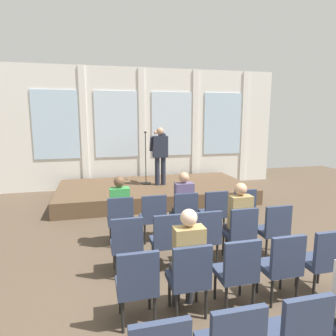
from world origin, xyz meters
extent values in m
plane|color=brown|center=(0.00, 0.00, 0.00)|extent=(18.11, 18.11, 0.00)
cube|color=silver|center=(0.00, 6.96, 1.97)|extent=(9.36, 0.10, 3.95)
cube|color=silver|center=(-2.81, 6.90, 2.11)|extent=(1.38, 0.04, 2.14)
cube|color=silver|center=(-1.96, 6.91, 1.97)|extent=(0.20, 0.08, 3.95)
cube|color=silver|center=(-0.94, 6.90, 2.11)|extent=(1.38, 0.04, 2.14)
cube|color=silver|center=(-0.09, 6.91, 1.97)|extent=(0.20, 0.08, 3.95)
cube|color=silver|center=(0.94, 6.90, 2.11)|extent=(1.38, 0.04, 2.14)
cube|color=silver|center=(1.78, 6.91, 1.97)|extent=(0.20, 0.08, 3.95)
cube|color=silver|center=(2.81, 6.90, 2.11)|extent=(1.38, 0.04, 2.14)
cube|color=silver|center=(3.65, 6.91, 1.97)|extent=(0.20, 0.08, 3.95)
cube|color=brown|center=(0.00, 5.30, 0.20)|extent=(5.44, 2.74, 0.40)
cylinder|color=#232838|center=(0.08, 5.26, 0.81)|extent=(0.14, 0.14, 0.81)
cylinder|color=#232838|center=(0.26, 5.26, 0.81)|extent=(0.14, 0.14, 0.81)
cube|color=#232838|center=(0.17, 5.26, 1.52)|extent=(0.42, 0.22, 0.61)
cube|color=maroon|center=(0.17, 5.37, 1.59)|extent=(0.06, 0.01, 0.37)
sphere|color=tan|center=(0.17, 5.27, 1.96)|extent=(0.21, 0.21, 0.21)
cylinder|color=#232838|center=(-0.07, 5.34, 1.61)|extent=(0.09, 0.28, 0.45)
cylinder|color=#232838|center=(0.31, 5.39, 1.83)|extent=(0.15, 0.36, 0.15)
cylinder|color=#232838|center=(0.25, 5.52, 1.85)|extent=(0.11, 0.34, 0.15)
sphere|color=tan|center=(0.14, 5.79, 1.89)|extent=(0.10, 0.10, 0.10)
cylinder|color=black|center=(-0.22, 5.47, 0.42)|extent=(0.28, 0.28, 0.03)
cylinder|color=black|center=(-0.22, 5.47, 1.16)|extent=(0.02, 0.02, 1.45)
sphere|color=#262626|center=(-0.22, 5.47, 1.92)|extent=(0.07, 0.07, 0.07)
cylinder|color=black|center=(-1.06, 2.53, 0.20)|extent=(0.04, 0.04, 0.40)
cylinder|color=black|center=(-1.42, 2.53, 0.20)|extent=(0.04, 0.04, 0.40)
cylinder|color=black|center=(-1.06, 2.19, 0.20)|extent=(0.04, 0.04, 0.40)
cylinder|color=black|center=(-1.42, 2.19, 0.20)|extent=(0.04, 0.04, 0.40)
cube|color=#2D3851|center=(-1.24, 2.36, 0.44)|extent=(0.46, 0.44, 0.08)
cube|color=#2D3851|center=(-1.24, 2.17, 0.71)|extent=(0.46, 0.06, 0.46)
cylinder|color=#2D2D33|center=(-1.33, 2.54, 0.22)|extent=(0.10, 0.10, 0.44)
cylinder|color=#2D2D33|center=(-1.15, 2.54, 0.22)|extent=(0.10, 0.10, 0.44)
cube|color=#2D2D33|center=(-1.24, 2.42, 0.50)|extent=(0.34, 0.36, 0.12)
cube|color=green|center=(-1.24, 2.31, 0.83)|extent=(0.36, 0.20, 0.53)
sphere|color=brown|center=(-1.24, 2.33, 1.20)|extent=(0.20, 0.20, 0.20)
cylinder|color=black|center=(-0.44, 2.53, 0.20)|extent=(0.04, 0.04, 0.40)
cylinder|color=black|center=(-0.80, 2.53, 0.20)|extent=(0.04, 0.04, 0.40)
cylinder|color=black|center=(-0.44, 2.19, 0.20)|extent=(0.04, 0.04, 0.40)
cylinder|color=black|center=(-0.80, 2.19, 0.20)|extent=(0.04, 0.04, 0.40)
cube|color=#2D3851|center=(-0.62, 2.36, 0.44)|extent=(0.46, 0.44, 0.08)
cube|color=#2D3851|center=(-0.62, 2.17, 0.71)|extent=(0.46, 0.06, 0.46)
cylinder|color=black|center=(0.18, 2.53, 0.20)|extent=(0.04, 0.04, 0.40)
cylinder|color=black|center=(-0.18, 2.53, 0.20)|extent=(0.04, 0.04, 0.40)
cylinder|color=black|center=(0.18, 2.19, 0.20)|extent=(0.04, 0.04, 0.40)
cylinder|color=black|center=(-0.18, 2.19, 0.20)|extent=(0.04, 0.04, 0.40)
cube|color=#2D3851|center=(0.00, 2.36, 0.44)|extent=(0.46, 0.44, 0.08)
cube|color=#2D3851|center=(0.00, 2.17, 0.71)|extent=(0.46, 0.06, 0.46)
cylinder|color=#2D2D33|center=(-0.09, 2.54, 0.22)|extent=(0.10, 0.10, 0.44)
cylinder|color=#2D2D33|center=(0.09, 2.54, 0.22)|extent=(0.10, 0.10, 0.44)
cube|color=#2D2D33|center=(0.00, 2.42, 0.50)|extent=(0.34, 0.36, 0.12)
cube|color=#594C72|center=(0.00, 2.31, 0.84)|extent=(0.36, 0.20, 0.55)
sphere|color=tan|center=(0.00, 2.33, 1.22)|extent=(0.20, 0.20, 0.20)
cylinder|color=black|center=(0.80, 2.53, 0.20)|extent=(0.04, 0.04, 0.40)
cylinder|color=black|center=(0.44, 2.53, 0.20)|extent=(0.04, 0.04, 0.40)
cylinder|color=black|center=(0.80, 2.19, 0.20)|extent=(0.04, 0.04, 0.40)
cylinder|color=black|center=(0.44, 2.19, 0.20)|extent=(0.04, 0.04, 0.40)
cube|color=#2D3851|center=(0.62, 2.36, 0.44)|extent=(0.46, 0.44, 0.08)
cube|color=#2D3851|center=(0.62, 2.17, 0.71)|extent=(0.46, 0.06, 0.46)
cylinder|color=black|center=(1.42, 2.53, 0.20)|extent=(0.04, 0.04, 0.40)
cylinder|color=black|center=(1.06, 2.53, 0.20)|extent=(0.04, 0.04, 0.40)
cylinder|color=black|center=(1.42, 2.19, 0.20)|extent=(0.04, 0.04, 0.40)
cylinder|color=black|center=(1.06, 2.19, 0.20)|extent=(0.04, 0.04, 0.40)
cube|color=#2D3851|center=(1.24, 2.36, 0.44)|extent=(0.46, 0.44, 0.08)
cube|color=#2D3851|center=(1.24, 2.17, 0.71)|extent=(0.46, 0.06, 0.46)
cylinder|color=black|center=(-1.06, 1.41, 0.20)|extent=(0.04, 0.04, 0.40)
cylinder|color=black|center=(-1.42, 1.41, 0.20)|extent=(0.04, 0.04, 0.40)
cylinder|color=black|center=(-1.06, 1.07, 0.20)|extent=(0.04, 0.04, 0.40)
cylinder|color=black|center=(-1.42, 1.07, 0.20)|extent=(0.04, 0.04, 0.40)
cube|color=#2D3851|center=(-1.24, 1.24, 0.44)|extent=(0.46, 0.44, 0.08)
cube|color=#2D3851|center=(-1.24, 1.05, 0.71)|extent=(0.46, 0.06, 0.46)
cylinder|color=black|center=(-0.44, 1.41, 0.20)|extent=(0.04, 0.04, 0.40)
cylinder|color=black|center=(-0.80, 1.41, 0.20)|extent=(0.04, 0.04, 0.40)
cylinder|color=black|center=(-0.44, 1.07, 0.20)|extent=(0.04, 0.04, 0.40)
cylinder|color=black|center=(-0.80, 1.07, 0.20)|extent=(0.04, 0.04, 0.40)
cube|color=#2D3851|center=(-0.62, 1.24, 0.44)|extent=(0.46, 0.44, 0.08)
cube|color=#2D3851|center=(-0.62, 1.05, 0.71)|extent=(0.46, 0.06, 0.46)
cylinder|color=black|center=(0.18, 1.41, 0.20)|extent=(0.04, 0.04, 0.40)
cylinder|color=black|center=(-0.18, 1.41, 0.20)|extent=(0.04, 0.04, 0.40)
cylinder|color=black|center=(0.18, 1.07, 0.20)|extent=(0.04, 0.04, 0.40)
cylinder|color=black|center=(-0.18, 1.07, 0.20)|extent=(0.04, 0.04, 0.40)
cube|color=#2D3851|center=(0.00, 1.24, 0.44)|extent=(0.46, 0.44, 0.08)
cube|color=#2D3851|center=(0.00, 1.05, 0.71)|extent=(0.46, 0.06, 0.46)
cylinder|color=black|center=(0.80, 1.41, 0.20)|extent=(0.04, 0.04, 0.40)
cylinder|color=black|center=(0.44, 1.41, 0.20)|extent=(0.04, 0.04, 0.40)
cylinder|color=black|center=(0.80, 1.07, 0.20)|extent=(0.04, 0.04, 0.40)
cylinder|color=black|center=(0.44, 1.07, 0.20)|extent=(0.04, 0.04, 0.40)
cube|color=#2D3851|center=(0.62, 1.24, 0.44)|extent=(0.46, 0.44, 0.08)
cube|color=#2D3851|center=(0.62, 1.05, 0.71)|extent=(0.46, 0.06, 0.46)
cylinder|color=#2D2D33|center=(0.53, 1.42, 0.22)|extent=(0.10, 0.10, 0.44)
cylinder|color=#2D2D33|center=(0.71, 1.42, 0.22)|extent=(0.10, 0.10, 0.44)
cube|color=#2D2D33|center=(0.62, 1.30, 0.50)|extent=(0.34, 0.36, 0.12)
cube|color=#997F4C|center=(0.62, 1.19, 0.84)|extent=(0.36, 0.20, 0.56)
sphere|color=tan|center=(0.62, 1.21, 1.23)|extent=(0.20, 0.20, 0.20)
cylinder|color=black|center=(1.42, 1.41, 0.20)|extent=(0.04, 0.04, 0.40)
cylinder|color=black|center=(1.06, 1.41, 0.20)|extent=(0.04, 0.04, 0.40)
cylinder|color=black|center=(1.42, 1.07, 0.20)|extent=(0.04, 0.04, 0.40)
cylinder|color=black|center=(1.06, 1.07, 0.20)|extent=(0.04, 0.04, 0.40)
cube|color=#2D3851|center=(1.24, 1.24, 0.44)|extent=(0.46, 0.44, 0.08)
cube|color=#2D3851|center=(1.24, 1.05, 0.71)|extent=(0.46, 0.06, 0.46)
cylinder|color=black|center=(-1.06, 0.29, 0.20)|extent=(0.04, 0.04, 0.40)
cylinder|color=black|center=(-1.42, 0.29, 0.20)|extent=(0.04, 0.04, 0.40)
cylinder|color=black|center=(-1.06, -0.05, 0.20)|extent=(0.04, 0.04, 0.40)
cylinder|color=black|center=(-1.42, -0.05, 0.20)|extent=(0.04, 0.04, 0.40)
cube|color=#2D3851|center=(-1.24, 0.12, 0.44)|extent=(0.46, 0.44, 0.08)
cube|color=#2D3851|center=(-1.24, -0.07, 0.71)|extent=(0.46, 0.06, 0.46)
cylinder|color=black|center=(-0.44, 0.29, 0.20)|extent=(0.04, 0.04, 0.40)
cylinder|color=black|center=(-0.80, 0.29, 0.20)|extent=(0.04, 0.04, 0.40)
cylinder|color=black|center=(-0.44, -0.05, 0.20)|extent=(0.04, 0.04, 0.40)
cylinder|color=black|center=(-0.80, -0.05, 0.20)|extent=(0.04, 0.04, 0.40)
cube|color=#2D3851|center=(-0.62, 0.12, 0.44)|extent=(0.46, 0.44, 0.08)
cube|color=#2D3851|center=(-0.62, -0.07, 0.71)|extent=(0.46, 0.06, 0.46)
cylinder|color=#2D2D33|center=(-0.71, 0.30, 0.22)|extent=(0.10, 0.10, 0.44)
cylinder|color=#2D2D33|center=(-0.53, 0.30, 0.22)|extent=(0.10, 0.10, 0.44)
cube|color=#2D2D33|center=(-0.62, 0.18, 0.50)|extent=(0.34, 0.36, 0.12)
cube|color=#997F4C|center=(-0.62, 0.07, 0.84)|extent=(0.36, 0.20, 0.56)
sphere|color=beige|center=(-0.62, 0.09, 1.23)|extent=(0.20, 0.20, 0.20)
cylinder|color=black|center=(0.18, 0.29, 0.20)|extent=(0.04, 0.04, 0.40)
cylinder|color=black|center=(-0.18, 0.29, 0.20)|extent=(0.04, 0.04, 0.40)
cylinder|color=black|center=(0.18, -0.05, 0.20)|extent=(0.04, 0.04, 0.40)
cylinder|color=black|center=(-0.18, -0.05, 0.20)|extent=(0.04, 0.04, 0.40)
cube|color=#2D3851|center=(0.00, 0.12, 0.44)|extent=(0.46, 0.44, 0.08)
cube|color=#2D3851|center=(0.00, -0.07, 0.71)|extent=(0.46, 0.06, 0.46)
cylinder|color=black|center=(0.80, 0.29, 0.20)|extent=(0.04, 0.04, 0.40)
cylinder|color=black|center=(0.44, 0.29, 0.20)|extent=(0.04, 0.04, 0.40)
cylinder|color=black|center=(0.80, -0.05, 0.20)|extent=(0.04, 0.04, 0.40)
cylinder|color=black|center=(0.44, -0.05, 0.20)|extent=(0.04, 0.04, 0.40)
cube|color=#2D3851|center=(0.62, 0.12, 0.44)|extent=(0.46, 0.44, 0.08)
cube|color=#2D3851|center=(0.62, -0.07, 0.71)|extent=(0.46, 0.06, 0.46)
cylinder|color=black|center=(1.42, 0.29, 0.20)|extent=(0.04, 0.04, 0.40)
cylinder|color=black|center=(1.06, 0.29, 0.20)|extent=(0.04, 0.04, 0.40)
cylinder|color=black|center=(1.06, -0.05, 0.20)|extent=(0.04, 0.04, 0.40)
cube|color=#2D3851|center=(1.24, 0.12, 0.44)|extent=(0.46, 0.44, 0.08)
cube|color=#2D3851|center=(1.24, -0.07, 0.71)|extent=(0.46, 0.06, 0.46)
cube|color=#2D3851|center=(-0.62, -1.19, 0.71)|extent=(0.46, 0.06, 0.46)
cube|color=#2D3851|center=(0.00, -1.00, 0.44)|extent=(0.46, 0.44, 0.08)
cube|color=#2D3851|center=(0.00, -1.19, 0.71)|extent=(0.46, 0.06, 0.46)
cylinder|color=#2D2D33|center=(0.53, -0.82, 0.22)|extent=(0.10, 0.10, 0.44)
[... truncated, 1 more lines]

